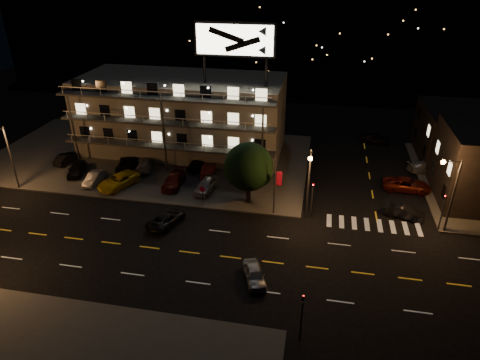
% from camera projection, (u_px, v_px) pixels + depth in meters
% --- Properties ---
extents(ground, '(140.00, 140.00, 0.00)m').
position_uv_depth(ground, '(210.00, 255.00, 40.22)').
color(ground, black).
rests_on(ground, ground).
extents(curb_nw, '(44.00, 24.00, 0.15)m').
position_uv_depth(curb_nw, '(149.00, 157.00, 60.00)').
color(curb_nw, '#3E3D3B').
rests_on(curb_nw, ground).
extents(motel, '(28.00, 13.80, 18.10)m').
position_uv_depth(motel, '(183.00, 114.00, 60.28)').
color(motel, gray).
rests_on(motel, ground).
extents(side_bldg_back, '(14.06, 12.00, 7.00)m').
position_uv_depth(side_bldg_back, '(475.00, 135.00, 57.96)').
color(side_bldg_back, black).
rests_on(side_bldg_back, ground).
extents(hill_backdrop, '(120.00, 25.00, 24.00)m').
position_uv_depth(hill_backdrop, '(260.00, 25.00, 95.91)').
color(hill_backdrop, black).
rests_on(hill_backdrop, ground).
extents(streetlight_nw, '(0.44, 1.92, 8.00)m').
position_uv_depth(streetlight_nw, '(7.00, 152.00, 49.26)').
color(streetlight_nw, '#2D2D30').
rests_on(streetlight_nw, ground).
extents(streetlight_nc, '(0.44, 1.92, 8.00)m').
position_uv_depth(streetlight_nc, '(309.00, 178.00, 43.43)').
color(streetlight_nc, '#2D2D30').
rests_on(streetlight_nc, ground).
extents(streetlight_ne, '(1.92, 0.44, 8.00)m').
position_uv_depth(streetlight_ne, '(451.00, 189.00, 41.44)').
color(streetlight_ne, '#2D2D30').
rests_on(streetlight_ne, ground).
extents(signal_nw, '(0.20, 0.27, 4.60)m').
position_uv_depth(signal_nw, '(312.00, 196.00, 44.93)').
color(signal_nw, '#2D2D30').
rests_on(signal_nw, ground).
extents(signal_sw, '(0.20, 0.27, 4.60)m').
position_uv_depth(signal_sw, '(302.00, 313.00, 30.11)').
color(signal_sw, '#2D2D30').
rests_on(signal_sw, ground).
extents(signal_ne, '(0.27, 0.20, 4.60)m').
position_uv_depth(signal_ne, '(443.00, 209.00, 42.74)').
color(signal_ne, '#2D2D30').
rests_on(signal_ne, ground).
extents(banner_north, '(0.83, 0.16, 6.40)m').
position_uv_depth(banner_north, '(275.00, 186.00, 45.11)').
color(banner_north, '#2D2D30').
rests_on(banner_north, ground).
extents(stop_sign, '(0.91, 0.11, 2.61)m').
position_uv_depth(stop_sign, '(203.00, 193.00, 47.42)').
color(stop_sign, '#2D2D30').
rests_on(stop_sign, ground).
extents(tree, '(5.65, 5.44, 7.11)m').
position_uv_depth(tree, '(248.00, 168.00, 46.90)').
color(tree, black).
rests_on(tree, curb_nw).
extents(lot_car_0, '(2.80, 4.61, 1.47)m').
position_uv_depth(lot_car_0, '(77.00, 169.00, 54.66)').
color(lot_car_0, black).
rests_on(lot_car_0, curb_nw).
extents(lot_car_1, '(1.42, 3.98, 1.31)m').
position_uv_depth(lot_car_1, '(94.00, 178.00, 52.55)').
color(lot_car_1, gray).
rests_on(lot_car_1, curb_nw).
extents(lot_car_2, '(4.50, 5.92, 1.49)m').
position_uv_depth(lot_car_2, '(119.00, 181.00, 51.72)').
color(lot_car_2, gold).
rests_on(lot_car_2, curb_nw).
extents(lot_car_3, '(2.17, 5.06, 1.45)m').
position_uv_depth(lot_car_3, '(174.00, 180.00, 51.96)').
color(lot_car_3, '#58150C').
rests_on(lot_car_3, curb_nw).
extents(lot_car_4, '(2.33, 4.65, 1.52)m').
position_uv_depth(lot_car_4, '(206.00, 185.00, 50.75)').
color(lot_car_4, gray).
rests_on(lot_car_4, curb_nw).
extents(lot_car_5, '(1.76, 4.09, 1.31)m').
position_uv_depth(lot_car_5, '(66.00, 158.00, 57.83)').
color(lot_car_5, black).
rests_on(lot_car_5, curb_nw).
extents(lot_car_6, '(3.33, 5.22, 1.34)m').
position_uv_depth(lot_car_6, '(127.00, 163.00, 56.32)').
color(lot_car_6, black).
rests_on(lot_car_6, curb_nw).
extents(lot_car_7, '(3.19, 5.07, 1.37)m').
position_uv_depth(lot_car_7, '(145.00, 164.00, 56.14)').
color(lot_car_7, gray).
rests_on(lot_car_7, curb_nw).
extents(lot_car_8, '(2.18, 4.08, 1.32)m').
position_uv_depth(lot_car_8, '(197.00, 164.00, 56.05)').
color(lot_car_8, black).
rests_on(lot_car_8, curb_nw).
extents(lot_car_9, '(1.85, 4.35, 1.39)m').
position_uv_depth(lot_car_9, '(209.00, 170.00, 54.52)').
color(lot_car_9, '#58150C').
rests_on(lot_car_9, curb_nw).
extents(side_car_0, '(4.34, 2.54, 1.35)m').
position_uv_depth(side_car_0, '(405.00, 212.00, 45.76)').
color(side_car_0, black).
rests_on(side_car_0, ground).
extents(side_car_1, '(5.70, 2.89, 1.54)m').
position_uv_depth(side_car_1, '(407.00, 185.00, 51.11)').
color(side_car_1, '#58150C').
rests_on(side_car_1, ground).
extents(side_car_2, '(5.10, 3.53, 1.37)m').
position_uv_depth(side_car_2, '(426.00, 167.00, 55.74)').
color(side_car_2, gray).
rests_on(side_car_2, ground).
extents(side_car_3, '(4.51, 2.34, 1.47)m').
position_uv_depth(side_car_3, '(376.00, 138.00, 64.52)').
color(side_car_3, black).
rests_on(side_car_3, ground).
extents(road_car_east, '(2.87, 4.20, 1.33)m').
position_uv_depth(road_car_east, '(254.00, 274.00, 36.73)').
color(road_car_east, gray).
rests_on(road_car_east, ground).
extents(road_car_west, '(3.60, 5.19, 1.32)m').
position_uv_depth(road_car_west, '(167.00, 219.00, 44.64)').
color(road_car_west, black).
rests_on(road_car_west, ground).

